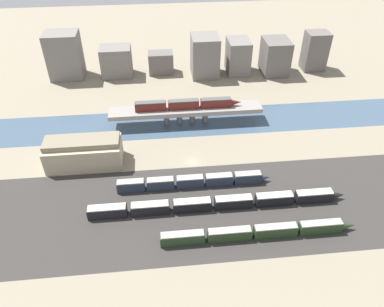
# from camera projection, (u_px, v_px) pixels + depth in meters

# --- Properties ---
(ground_plane) EXTENTS (400.00, 400.00, 0.00)m
(ground_plane) POSITION_uv_depth(u_px,v_px,m) (192.00, 162.00, 138.92)
(ground_plane) COLOR gray
(railbed_yard) EXTENTS (280.00, 42.00, 0.01)m
(railbed_yard) POSITION_uv_depth(u_px,v_px,m) (200.00, 209.00, 120.07)
(railbed_yard) COLOR #33302D
(railbed_yard) RESTS_ON ground
(river_water) EXTENTS (320.00, 21.83, 0.01)m
(river_water) POSITION_uv_depth(u_px,v_px,m) (186.00, 122.00, 160.09)
(river_water) COLOR #3D5166
(river_water) RESTS_ON ground
(bridge) EXTENTS (63.76, 8.38, 7.09)m
(bridge) POSITION_uv_depth(u_px,v_px,m) (186.00, 111.00, 156.54)
(bridge) COLOR gray
(bridge) RESTS_ON ground
(train_on_bridge) EXTENTS (44.31, 2.99, 3.81)m
(train_on_bridge) POSITION_uv_depth(u_px,v_px,m) (187.00, 104.00, 154.64)
(train_on_bridge) COLOR #5B1E19
(train_on_bridge) RESTS_ON bridge
(train_yard_near) EXTENTS (58.80, 2.68, 4.02)m
(train_yard_near) POSITION_uv_depth(u_px,v_px,m) (257.00, 232.00, 109.95)
(train_yard_near) COLOR #23381E
(train_yard_near) RESTS_ON ground
(train_yard_mid) EXTENTS (82.99, 3.12, 3.97)m
(train_yard_mid) POSITION_uv_depth(u_px,v_px,m) (218.00, 203.00, 119.32)
(train_yard_mid) COLOR black
(train_yard_mid) RESTS_ON ground
(train_yard_far) EXTENTS (52.47, 2.88, 4.13)m
(train_yard_far) POSITION_uv_depth(u_px,v_px,m) (193.00, 182.00, 127.36)
(train_yard_far) COLOR #2D384C
(train_yard_far) RESTS_ON ground
(warehouse_building) EXTENTS (27.01, 11.90, 10.70)m
(warehouse_building) POSITION_uv_depth(u_px,v_px,m) (84.00, 152.00, 135.33)
(warehouse_building) COLOR tan
(warehouse_building) RESTS_ON ground
(city_block_far_left) EXTENTS (16.51, 12.96, 23.07)m
(city_block_far_left) POSITION_uv_depth(u_px,v_px,m) (65.00, 55.00, 187.50)
(city_block_far_left) COLOR slate
(city_block_far_left) RESTS_ON ground
(city_block_left) EXTENTS (15.47, 11.70, 15.16)m
(city_block_left) POSITION_uv_depth(u_px,v_px,m) (116.00, 61.00, 191.28)
(city_block_left) COLOR slate
(city_block_left) RESTS_ON ground
(city_block_center) EXTENTS (12.71, 8.44, 10.96)m
(city_block_center) POSITION_uv_depth(u_px,v_px,m) (161.00, 63.00, 195.07)
(city_block_center) COLOR #605B56
(city_block_center) RESTS_ON ground
(city_block_right) EXTENTS (13.61, 14.80, 20.50)m
(city_block_right) POSITION_uv_depth(u_px,v_px,m) (205.00, 56.00, 190.14)
(city_block_right) COLOR slate
(city_block_right) RESTS_ON ground
(city_block_far_right) EXTENTS (11.15, 14.44, 17.23)m
(city_block_far_right) POSITION_uv_depth(u_px,v_px,m) (238.00, 56.00, 193.75)
(city_block_far_right) COLOR slate
(city_block_far_right) RESTS_ON ground
(city_block_tall) EXTENTS (12.90, 15.29, 17.53)m
(city_block_tall) POSITION_uv_depth(u_px,v_px,m) (275.00, 56.00, 193.24)
(city_block_tall) COLOR #605B56
(city_block_tall) RESTS_ON ground
(city_block_low) EXTENTS (11.48, 9.78, 19.92)m
(city_block_low) POSITION_uv_depth(u_px,v_px,m) (315.00, 51.00, 195.93)
(city_block_low) COLOR #605B56
(city_block_low) RESTS_ON ground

